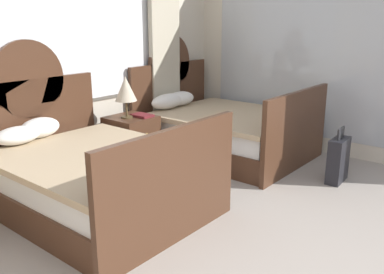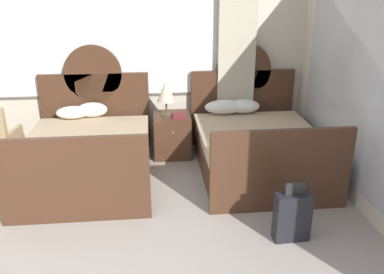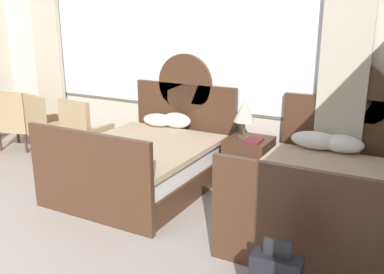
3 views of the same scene
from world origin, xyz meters
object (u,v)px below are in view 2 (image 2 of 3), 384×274
object	(u,v)px
bed_near_window	(89,153)
bed_near_mirror	(256,146)
book_on_nightstand	(179,116)
suitcase_on_floor	(292,217)
table_lamp_on_nightstand	(166,92)
nightstand_between_beds	(172,135)

from	to	relation	value
bed_near_window	bed_near_mirror	size ratio (longest dim) A/B	1.00
book_on_nightstand	suitcase_on_floor	size ratio (longest dim) A/B	0.41
bed_near_window	table_lamp_on_nightstand	world-z (taller)	bed_near_window
bed_near_window	bed_near_mirror	distance (m)	2.25
book_on_nightstand	suitcase_on_floor	xyz separation A→B (m)	(0.99, -2.16, -0.38)
bed_near_mirror	nightstand_between_beds	distance (m)	1.29
bed_near_mirror	suitcase_on_floor	size ratio (longest dim) A/B	3.31
table_lamp_on_nightstand	book_on_nightstand	xyz separation A→B (m)	(0.17, -0.09, -0.34)
bed_near_mirror	nightstand_between_beds	size ratio (longest dim) A/B	3.37
table_lamp_on_nightstand	book_on_nightstand	size ratio (longest dim) A/B	1.98
bed_near_window	suitcase_on_floor	world-z (taller)	bed_near_window
book_on_nightstand	suitcase_on_floor	distance (m)	2.40
bed_near_window	table_lamp_on_nightstand	distance (m)	1.38
bed_near_mirror	table_lamp_on_nightstand	distance (m)	1.49
table_lamp_on_nightstand	book_on_nightstand	world-z (taller)	table_lamp_on_nightstand
nightstand_between_beds	table_lamp_on_nightstand	distance (m)	0.67
bed_near_mirror	nightstand_between_beds	world-z (taller)	bed_near_mirror
nightstand_between_beds	suitcase_on_floor	world-z (taller)	suitcase_on_floor
nightstand_between_beds	table_lamp_on_nightstand	bearing A→B (deg)	-170.16
bed_near_window	book_on_nightstand	distance (m)	1.37
bed_near_window	bed_near_mirror	world-z (taller)	same
table_lamp_on_nightstand	suitcase_on_floor	world-z (taller)	table_lamp_on_nightstand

